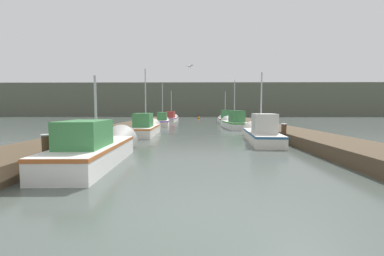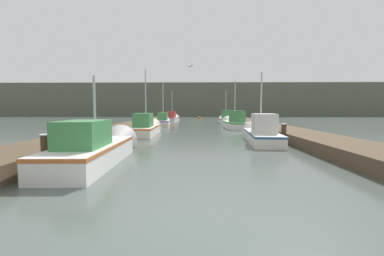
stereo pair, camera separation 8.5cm
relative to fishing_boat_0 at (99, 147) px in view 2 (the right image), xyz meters
name	(u,v)px [view 2 (the right image)]	position (x,y,z in m)	size (l,w,h in m)	color
ground_plane	(201,220)	(3.51, -4.76, -0.48)	(200.00, 200.00, 0.00)	#47514C
dock_left	(125,128)	(-2.28, 11.24, -0.22)	(2.45, 40.00, 0.52)	#4C3D2B
dock_right	(272,129)	(9.30, 11.24, -0.22)	(2.45, 40.00, 0.52)	#4C3D2B
distant_shore_ridge	(197,100)	(3.51, 57.95, 3.37)	(120.00, 16.00, 7.72)	#565B4C
fishing_boat_0	(99,147)	(0.00, 0.00, 0.00)	(1.74, 6.11, 3.33)	silver
fishing_boat_1	(260,133)	(7.01, 5.69, -0.02)	(1.93, 6.48, 4.19)	silver
fishing_boat_2	(147,127)	(-0.15, 9.29, -0.01)	(1.63, 6.17, 4.96)	silver
fishing_boat_3	(234,123)	(6.91, 15.13, 0.02)	(1.97, 5.88, 4.86)	silver
fishing_boat_4	(163,121)	(-0.21, 18.90, -0.03)	(1.80, 6.25, 4.82)	silver
fishing_boat_5	(226,119)	(6.98, 22.79, 0.00)	(1.55, 5.31, 4.31)	silver
fishing_boat_6	(172,118)	(-0.11, 28.25, -0.05)	(1.76, 6.09, 4.74)	silver
mooring_piling_0	(46,153)	(-0.92, -1.64, 0.07)	(0.28, 0.28, 1.10)	#473523
mooring_piling_1	(284,133)	(8.04, 4.77, 0.04)	(0.30, 0.30, 1.03)	#473523
channel_buoy	(199,118)	(3.88, 35.80, -0.34)	(0.52, 0.52, 1.02)	#BF6513
seagull_lead	(189,66)	(2.97, 7.11, 3.93)	(0.47, 0.48, 0.12)	white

